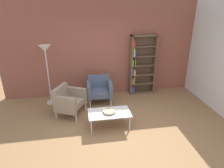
# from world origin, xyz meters

# --- Properties ---
(ground_plane) EXTENTS (8.32, 8.32, 0.00)m
(ground_plane) POSITION_xyz_m (0.00, 0.00, 0.00)
(ground_plane) COLOR olive
(brick_back_panel) EXTENTS (6.40, 0.12, 2.90)m
(brick_back_panel) POSITION_xyz_m (0.00, 2.46, 1.45)
(brick_back_panel) COLOR brown
(brick_back_panel) RESTS_ON ground_plane
(bookshelf_tall) EXTENTS (0.80, 0.30, 1.90)m
(bookshelf_tall) POSITION_xyz_m (1.07, 2.25, 0.94)
(bookshelf_tall) COLOR brown
(bookshelf_tall) RESTS_ON ground_plane
(coffee_table_low) EXTENTS (1.00, 0.56, 0.40)m
(coffee_table_low) POSITION_xyz_m (-0.23, 0.42, 0.37)
(coffee_table_low) COLOR silver
(coffee_table_low) RESTS_ON ground_plane
(decorative_bowl) EXTENTS (0.32, 0.32, 0.05)m
(decorative_bowl) POSITION_xyz_m (-0.23, 0.42, 0.43)
(decorative_bowl) COLOR tan
(decorative_bowl) RESTS_ON coffee_table_low
(armchair_by_bookshelf) EXTENTS (0.89, 0.92, 0.78)m
(armchair_by_bookshelf) POSITION_xyz_m (-1.21, 1.20, 0.41)
(armchair_by_bookshelf) COLOR gray
(armchair_by_bookshelf) RESTS_ON ground_plane
(armchair_spare_guest) EXTENTS (0.73, 0.67, 0.78)m
(armchair_spare_guest) POSITION_xyz_m (-0.32, 1.78, 0.41)
(armchair_spare_guest) COLOR #4C566B
(armchair_spare_guest) RESTS_ON ground_plane
(floor_lamp_torchiere) EXTENTS (0.32, 0.32, 1.74)m
(floor_lamp_torchiere) POSITION_xyz_m (-1.76, 1.96, 1.45)
(floor_lamp_torchiere) COLOR silver
(floor_lamp_torchiere) RESTS_ON ground_plane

